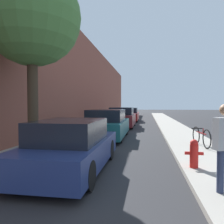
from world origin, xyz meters
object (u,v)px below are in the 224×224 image
(parked_car_navy, at_px, (72,147))
(fire_hydrant, at_px, (194,153))
(bicycle, at_px, (201,137))
(street_tree_near, at_px, (32,18))
(parked_car_red, at_px, (129,115))
(parked_car_maroon, at_px, (122,118))
(parked_car_teal, at_px, (107,125))

(parked_car_navy, relative_size, fire_hydrant, 5.63)
(bicycle, bearing_deg, parked_car_navy, -148.22)
(street_tree_near, distance_m, bicycle, 7.22)
(street_tree_near, bearing_deg, bicycle, 22.12)
(parked_car_red, height_order, bicycle, parked_car_red)
(fire_hydrant, bearing_deg, bicycle, 73.75)
(parked_car_maroon, xyz_separation_m, bicycle, (3.90, -7.64, -0.23))
(parked_car_teal, distance_m, parked_car_red, 11.30)
(fire_hydrant, bearing_deg, parked_car_red, 100.25)
(parked_car_red, bearing_deg, parked_car_navy, -90.35)
(parked_car_maroon, bearing_deg, bicycle, -62.96)
(street_tree_near, relative_size, bicycle, 3.42)
(parked_car_navy, bearing_deg, parked_car_maroon, 89.72)
(parked_car_teal, distance_m, parked_car_maroon, 5.42)
(parked_car_teal, height_order, street_tree_near, street_tree_near)
(parked_car_navy, bearing_deg, bicycle, 40.14)
(parked_car_red, xyz_separation_m, bicycle, (3.85, -13.51, -0.17))
(parked_car_navy, height_order, parked_car_teal, parked_car_teal)
(parked_car_teal, height_order, parked_car_red, parked_car_teal)
(parked_car_maroon, distance_m, parked_car_red, 5.88)
(parked_car_navy, xyz_separation_m, fire_hydrant, (3.09, 0.36, -0.13))
(parked_car_teal, height_order, bicycle, parked_car_teal)
(parked_car_maroon, height_order, parked_car_red, parked_car_maroon)
(parked_car_teal, xyz_separation_m, parked_car_red, (0.21, 11.30, -0.03))
(parked_car_teal, bearing_deg, street_tree_near, -109.02)
(bicycle, bearing_deg, parked_car_red, 97.53)
(parked_car_navy, bearing_deg, street_tree_near, 147.52)
(bicycle, bearing_deg, street_tree_near, -166.24)
(fire_hydrant, bearing_deg, parked_car_navy, -173.43)
(parked_car_teal, relative_size, parked_car_red, 1.05)
(bicycle, bearing_deg, parked_car_teal, 143.01)
(parked_car_teal, bearing_deg, parked_car_maroon, 88.31)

